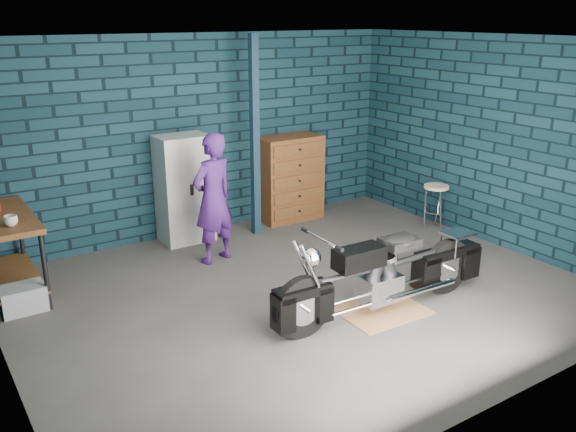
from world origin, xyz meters
name	(u,v)px	position (x,y,z in m)	size (l,w,h in m)	color
ground	(303,293)	(0.00, 0.00, 0.00)	(6.00, 6.00, 0.00)	#494744
room_walls	(275,114)	(0.00, 0.55, 1.90)	(6.02, 5.01, 2.71)	#0E232E
support_post	(255,138)	(0.55, 1.95, 1.35)	(0.10, 0.10, 2.70)	#13293B
workbench	(8,255)	(-2.68, 1.75, 0.46)	(0.60, 1.40, 0.91)	brown
drip_mat	(383,311)	(0.44, -0.81, 0.00)	(0.88, 0.66, 0.01)	brown
motorcycle	(385,268)	(0.44, -0.81, 0.49)	(2.20, 0.60, 0.97)	black
person	(213,199)	(-0.38, 1.38, 0.81)	(0.59, 0.39, 1.61)	#441D6D
storage_bin	(23,299)	(-2.66, 1.25, 0.14)	(0.44, 0.31, 0.27)	#979B9F
locker	(185,189)	(-0.38, 2.23, 0.72)	(0.67, 0.48, 1.44)	silver
tool_chest	(290,178)	(1.29, 2.23, 0.62)	(0.94, 0.52, 1.25)	brown
shop_stool	(435,207)	(2.78, 0.73, 0.32)	(0.35, 0.35, 0.64)	beige
cup_a	(11,221)	(-2.65, 1.33, 0.96)	(0.14, 0.14, 0.11)	beige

